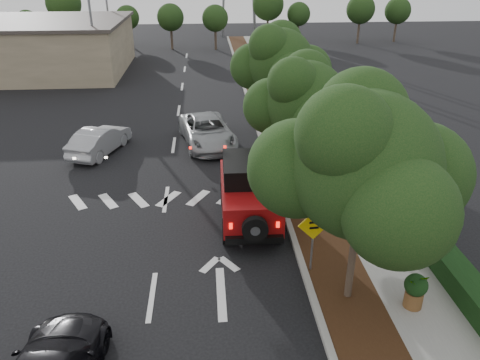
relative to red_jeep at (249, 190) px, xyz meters
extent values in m
plane|color=black|center=(-3.20, -4.26, -1.18)|extent=(120.00, 120.00, 0.00)
cube|color=#9E9B93|center=(1.40, 7.74, -1.11)|extent=(0.20, 70.00, 0.15)
cube|color=black|center=(2.40, 7.74, -1.12)|extent=(1.80, 70.00, 0.12)
cube|color=gray|center=(4.30, 7.74, -1.12)|extent=(2.00, 70.00, 0.12)
cube|color=black|center=(5.70, 7.74, -0.78)|extent=(0.80, 70.00, 0.80)
cylinder|color=black|center=(-0.85, 1.20, -0.74)|extent=(0.33, 0.89, 0.89)
cylinder|color=black|center=(0.89, 1.17, -0.74)|extent=(0.33, 0.89, 0.89)
cylinder|color=black|center=(-0.89, -1.60, -0.74)|extent=(0.33, 0.89, 0.89)
cylinder|color=black|center=(0.84, -1.63, -0.74)|extent=(0.33, 0.89, 0.89)
cube|color=maroon|center=(0.00, -0.22, -0.12)|extent=(2.07, 4.15, 1.11)
cube|color=black|center=(0.00, 0.12, 0.79)|extent=(1.88, 2.29, 0.71)
cube|color=maroon|center=(0.02, 1.35, -0.21)|extent=(1.78, 1.18, 0.91)
cube|color=black|center=(-0.04, -2.36, -0.62)|extent=(1.90, 0.23, 0.24)
cylinder|color=black|center=(-0.04, -2.52, -0.12)|extent=(0.85, 0.26, 0.85)
cube|color=#FF190C|center=(-0.80, -2.28, -0.12)|extent=(0.11, 0.05, 0.20)
cube|color=#FF190C|center=(0.72, -2.31, -0.12)|extent=(0.11, 0.05, 0.20)
imported|color=#95999C|center=(-1.45, 7.73, -0.47)|extent=(3.28, 5.49, 1.43)
imported|color=#9A9BA1|center=(-6.76, 6.94, -0.52)|extent=(2.68, 4.28, 1.33)
imported|color=#93959A|center=(-12.46, 22.14, -0.48)|extent=(4.42, 2.96, 1.40)
cylinder|color=slate|center=(1.60, -3.46, -0.10)|extent=(0.07, 0.07, 1.94)
cube|color=yellow|center=(1.60, -3.49, 0.54)|extent=(0.99, 0.11, 0.99)
cube|color=black|center=(1.60, -3.51, 0.64)|extent=(0.31, 0.04, 0.07)
cube|color=black|center=(1.60, -3.51, 0.45)|extent=(0.28, 0.03, 0.07)
cylinder|color=brown|center=(4.05, -5.35, -0.82)|extent=(0.56, 0.56, 0.51)
sphere|color=black|center=(4.05, -5.35, -0.34)|extent=(0.63, 0.63, 0.63)
imported|color=black|center=(4.05, -5.35, -0.27)|extent=(0.58, 0.52, 0.60)
camera|label=1|loc=(-1.47, -15.12, 7.70)|focal=35.00mm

